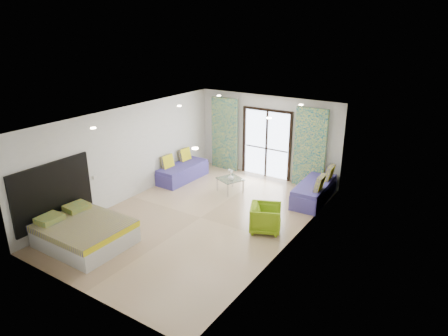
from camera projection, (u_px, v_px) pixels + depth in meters
The scene contains 24 objects.
floor at pixel (201, 218), 10.56m from camera, with size 5.00×7.50×0.01m, color tan, non-canonical shape.
ceiling at pixel (198, 117), 9.64m from camera, with size 5.00×7.50×0.01m, color silver, non-canonical shape.
wall_back at pixel (267, 137), 13.06m from camera, with size 5.00×0.01×2.70m, color silver, non-canonical shape.
wall_front at pixel (76, 230), 7.14m from camera, with size 5.00×0.01×2.70m, color silver, non-canonical shape.
wall_left at pixel (129, 153), 11.38m from camera, with size 0.01×7.50×2.70m, color silver, non-canonical shape.
wall_right at pixel (291, 191), 8.82m from camera, with size 0.01×7.50×2.70m, color silver, non-canonical shape.
balcony_door at pixel (267, 140), 13.07m from camera, with size 1.76×0.08×2.28m.
balcony_rail at pixel (267, 148), 13.18m from camera, with size 1.52×0.03×0.04m, color #595451.
curtain_left at pixel (225, 134), 13.74m from camera, with size 1.00×0.10×2.50m, color beige.
curtain_right at pixel (310, 149), 12.16m from camera, with size 1.00×0.10×2.50m, color beige.
downlight_a at pixel (93, 128), 8.79m from camera, with size 0.12×0.12×0.02m, color #FFE0B2.
downlight_b at pixel (195, 148), 7.36m from camera, with size 0.12×0.12×0.02m, color #FFE0B2.
downlight_c at pixel (179, 106), 11.15m from camera, with size 0.12×0.12×0.02m, color #FFE0B2.
downlight_d at pixel (269, 118), 9.72m from camera, with size 0.12×0.12×0.02m, color #FFE0B2.
downlight_e at pixel (219, 96), 12.73m from camera, with size 0.12×0.12×0.02m, color #FFE0B2.
downlight_f at pixel (301, 105), 11.30m from camera, with size 0.12×0.12×0.02m, color #FFE0B2.
headboard at pixel (53, 193), 9.46m from camera, with size 0.06×2.10×1.50m, color black.
switch_plate at pixel (95, 177), 10.45m from camera, with size 0.02×0.10×0.10m, color silver.
bed at pixel (84, 233), 9.22m from camera, with size 1.97×1.61×0.68m.
daybed_left at pixel (182, 171), 13.05m from camera, with size 0.77×1.88×0.92m.
daybed_right at pixel (315, 191), 11.49m from camera, with size 0.87×2.02×0.98m.
coffee_table at pixel (230, 180), 12.05m from camera, with size 0.85×0.85×0.75m.
vase at pixel (231, 177), 11.91m from camera, with size 0.17×0.18×0.17m, color white.
armchair at pixel (266, 217), 9.77m from camera, with size 0.73×0.68×0.75m, color #7FA615.
Camera 1 is at (5.68, -7.62, 4.84)m, focal length 32.00 mm.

